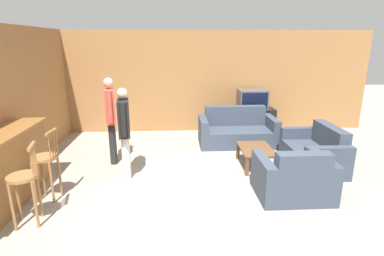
% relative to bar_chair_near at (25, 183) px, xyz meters
% --- Properties ---
extents(ground_plane, '(24.00, 24.00, 0.00)m').
position_rel_bar_chair_near_xyz_m(ground_plane, '(2.33, 0.61, -0.58)').
color(ground_plane, gray).
extents(wall_back, '(9.40, 0.08, 2.60)m').
position_rel_bar_chair_near_xyz_m(wall_back, '(2.33, 4.23, 0.72)').
color(wall_back, '#9E6B3D').
rests_on(wall_back, ground_plane).
extents(wall_left, '(0.08, 8.62, 2.60)m').
position_rel_bar_chair_near_xyz_m(wall_left, '(-0.88, 1.92, 0.72)').
color(wall_left, '#9E6B3D').
rests_on(wall_left, ground_plane).
extents(bar_chair_near, '(0.44, 0.44, 1.08)m').
position_rel_bar_chair_near_xyz_m(bar_chair_near, '(0.00, 0.00, 0.00)').
color(bar_chair_near, '#996638').
rests_on(bar_chair_near, ground_plane).
extents(bar_chair_mid, '(0.40, 0.40, 1.08)m').
position_rel_bar_chair_near_xyz_m(bar_chair_mid, '(0.00, 0.66, 0.00)').
color(bar_chair_mid, '#996638').
rests_on(bar_chair_mid, ground_plane).
extents(couch_far, '(1.75, 0.90, 0.84)m').
position_rel_bar_chair_near_xyz_m(couch_far, '(3.35, 3.05, -0.28)').
color(couch_far, '#384251').
rests_on(couch_far, ground_plane).
extents(armchair_near, '(1.09, 0.86, 0.82)m').
position_rel_bar_chair_near_xyz_m(armchair_near, '(3.72, 0.49, -0.29)').
color(armchair_near, '#384251').
rests_on(armchair_near, ground_plane).
extents(loveseat_right, '(0.83, 1.36, 0.80)m').
position_rel_bar_chair_near_xyz_m(loveseat_right, '(4.57, 1.61, -0.29)').
color(loveseat_right, '#384251').
rests_on(loveseat_right, ground_plane).
extents(coffee_table, '(0.60, 0.88, 0.37)m').
position_rel_bar_chair_near_xyz_m(coffee_table, '(3.45, 1.69, -0.27)').
color(coffee_table, brown).
rests_on(coffee_table, ground_plane).
extents(tv_unit, '(1.17, 0.49, 0.66)m').
position_rel_bar_chair_near_xyz_m(tv_unit, '(3.89, 3.85, -0.25)').
color(tv_unit, black).
rests_on(tv_unit, ground_plane).
extents(tv, '(0.71, 0.53, 0.49)m').
position_rel_bar_chair_near_xyz_m(tv, '(3.89, 3.84, 0.32)').
color(tv, '#4C4C4C').
rests_on(tv, tv_unit).
extents(person_by_window, '(0.26, 0.56, 1.67)m').
position_rel_bar_chair_near_xyz_m(person_by_window, '(0.69, 2.06, 0.37)').
color(person_by_window, black).
rests_on(person_by_window, ground_plane).
extents(person_by_counter, '(0.25, 0.59, 1.58)m').
position_rel_bar_chair_near_xyz_m(person_by_counter, '(1.06, 1.35, 0.31)').
color(person_by_counter, silver).
rests_on(person_by_counter, ground_plane).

